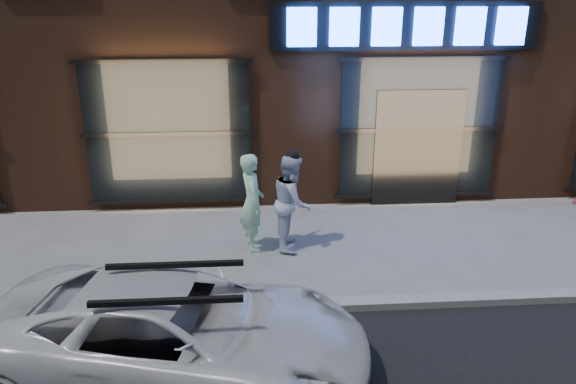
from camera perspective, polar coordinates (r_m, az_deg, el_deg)
name	(u,v)px	position (r m, az deg, el deg)	size (l,w,h in m)	color
ground	(488,302)	(8.86, 19.62, -10.51)	(90.00, 90.00, 0.00)	slate
curb	(488,299)	(8.83, 19.66, -10.18)	(60.00, 0.25, 0.12)	gray
man_bowtie	(252,202)	(9.61, -3.68, -1.04)	(0.63, 0.41, 1.72)	#B8F2D2
man_cap	(292,202)	(9.65, 0.42, -0.99)	(0.82, 0.64, 1.69)	white
white_suv	(175,333)	(6.75, -11.39, -13.91)	(2.07, 4.48, 1.25)	silver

